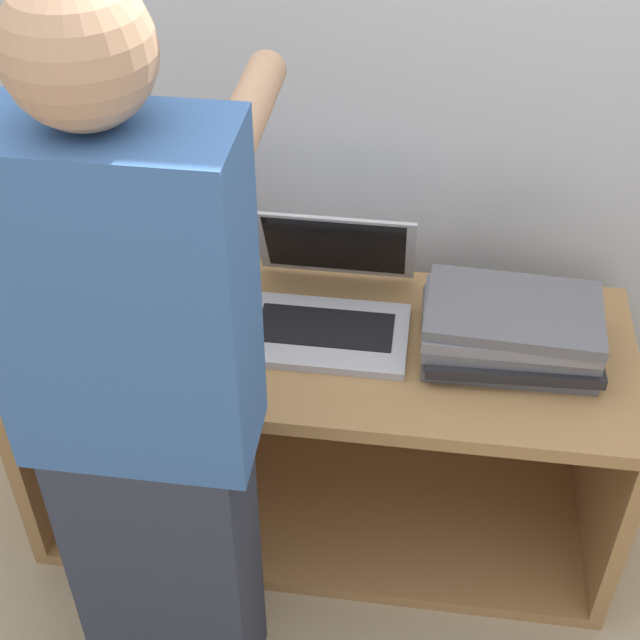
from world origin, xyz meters
name	(u,v)px	position (x,y,z in m)	size (l,w,h in m)	color
ground_plane	(309,596)	(0.00, 0.00, 0.00)	(12.00, 12.00, 0.00)	tan
wall_back	(349,18)	(0.00, 0.67, 1.20)	(8.00, 0.05, 2.40)	silver
cart	(328,410)	(0.00, 0.35, 0.30)	(1.42, 0.57, 0.60)	#A87A47
laptop_open	(329,304)	(0.00, 0.34, 0.65)	(0.38, 0.36, 0.24)	#B7B7BC
laptop_stack_left	(151,299)	(-0.40, 0.29, 0.67)	(0.40, 0.27, 0.13)	#232326
laptop_stack_right	(510,330)	(0.41, 0.29, 0.67)	(0.40, 0.28, 0.13)	slate
person	(146,424)	(-0.25, -0.21, 0.79)	(0.40, 0.52, 1.58)	#2D3342
inventory_tag	(137,292)	(-0.41, 0.22, 0.74)	(0.06, 0.02, 0.01)	red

